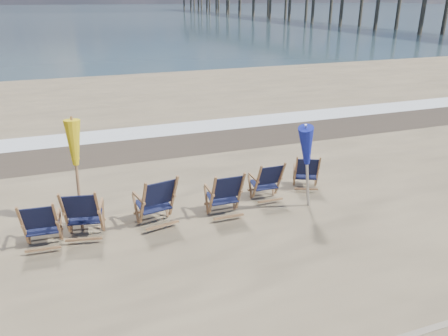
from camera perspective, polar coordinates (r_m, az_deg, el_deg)
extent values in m
plane|color=#344A56|center=(133.75, -19.79, 18.59)|extent=(400.00, 400.00, 0.00)
cube|color=silver|center=(14.85, -8.09, 4.92)|extent=(200.00, 1.40, 0.01)
cube|color=#42362A|center=(13.45, -6.71, 3.22)|extent=(200.00, 2.60, 0.00)
cylinder|color=#996B44|center=(8.65, -18.64, -1.00)|extent=(0.06, 0.06, 2.10)
cone|color=yellow|center=(8.45, -19.10, 2.60)|extent=(0.30, 0.30, 0.85)
cylinder|color=#A5A5AD|center=(8.94, 10.87, 0.15)|extent=(0.06, 0.06, 1.99)
cone|color=#152095|center=(8.77, 11.11, 3.32)|extent=(0.30, 0.30, 0.85)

